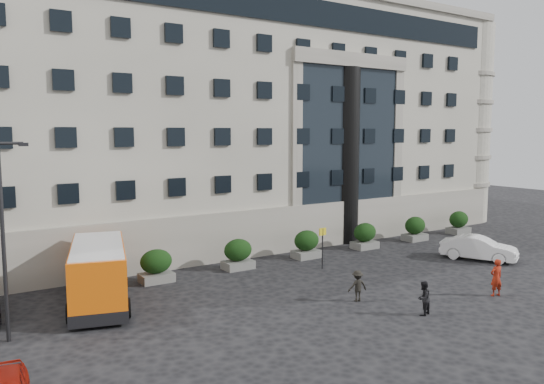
{
  "coord_description": "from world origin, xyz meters",
  "views": [
    {
      "loc": [
        -14.34,
        -19.7,
        8.27
      ],
      "look_at": [
        1.54,
        4.55,
        5.0
      ],
      "focal_mm": 35.0,
      "sensor_mm": 36.0,
      "label": 1
    }
  ],
  "objects_px": {
    "hedge_b": "(238,254)",
    "pedestrian_c": "(358,286)",
    "pedestrian_a": "(496,277)",
    "hedge_d": "(365,236)",
    "minibus": "(98,272)",
    "street_lamp": "(4,233)",
    "hedge_c": "(307,244)",
    "pedestrian_b": "(423,298)",
    "hedge_f": "(459,222)",
    "hedge_e": "(415,228)",
    "hedge_a": "(156,266)",
    "white_taxi": "(479,248)",
    "bus_stop_sign": "(323,241)"
  },
  "relations": [
    {
      "from": "minibus",
      "to": "hedge_e",
      "type": "bearing_deg",
      "value": 20.8
    },
    {
      "from": "hedge_c",
      "to": "street_lamp",
      "type": "bearing_deg",
      "value": -165.33
    },
    {
      "from": "bus_stop_sign",
      "to": "hedge_d",
      "type": "bearing_deg",
      "value": 24.66
    },
    {
      "from": "pedestrian_c",
      "to": "street_lamp",
      "type": "bearing_deg",
      "value": -2.13
    },
    {
      "from": "hedge_c",
      "to": "pedestrian_c",
      "type": "height_order",
      "value": "hedge_c"
    },
    {
      "from": "bus_stop_sign",
      "to": "street_lamp",
      "type": "bearing_deg",
      "value": -173.46
    },
    {
      "from": "pedestrian_a",
      "to": "hedge_a",
      "type": "bearing_deg",
      "value": -27.98
    },
    {
      "from": "hedge_f",
      "to": "street_lamp",
      "type": "bearing_deg",
      "value": -171.95
    },
    {
      "from": "hedge_a",
      "to": "hedge_e",
      "type": "distance_m",
      "value": 20.8
    },
    {
      "from": "hedge_d",
      "to": "minibus",
      "type": "xyz_separation_m",
      "value": [
        -19.34,
        -2.23,
        0.7
      ]
    },
    {
      "from": "pedestrian_a",
      "to": "pedestrian_b",
      "type": "height_order",
      "value": "pedestrian_a"
    },
    {
      "from": "hedge_d",
      "to": "minibus",
      "type": "distance_m",
      "value": 19.48
    },
    {
      "from": "hedge_c",
      "to": "pedestrian_a",
      "type": "relative_size",
      "value": 0.96
    },
    {
      "from": "hedge_d",
      "to": "hedge_c",
      "type": "bearing_deg",
      "value": 180.0
    },
    {
      "from": "street_lamp",
      "to": "pedestrian_b",
      "type": "distance_m",
      "value": 17.93
    },
    {
      "from": "hedge_e",
      "to": "hedge_f",
      "type": "xyz_separation_m",
      "value": [
        5.2,
        0.0,
        0.0
      ]
    },
    {
      "from": "hedge_a",
      "to": "hedge_d",
      "type": "xyz_separation_m",
      "value": [
        15.6,
        0.0,
        0.0
      ]
    },
    {
      "from": "pedestrian_b",
      "to": "bus_stop_sign",
      "type": "bearing_deg",
      "value": -111.69
    },
    {
      "from": "hedge_b",
      "to": "white_taxi",
      "type": "xyz_separation_m",
      "value": [
        14.25,
        -6.58,
        -0.15
      ]
    },
    {
      "from": "hedge_d",
      "to": "street_lamp",
      "type": "relative_size",
      "value": 0.23
    },
    {
      "from": "minibus",
      "to": "pedestrian_a",
      "type": "height_order",
      "value": "minibus"
    },
    {
      "from": "hedge_c",
      "to": "street_lamp",
      "type": "relative_size",
      "value": 0.23
    },
    {
      "from": "pedestrian_b",
      "to": "pedestrian_c",
      "type": "distance_m",
      "value": 3.34
    },
    {
      "from": "hedge_b",
      "to": "pedestrian_c",
      "type": "xyz_separation_m",
      "value": [
        1.86,
        -8.61,
        -0.16
      ]
    },
    {
      "from": "hedge_c",
      "to": "minibus",
      "type": "height_order",
      "value": "minibus"
    },
    {
      "from": "hedge_c",
      "to": "white_taxi",
      "type": "relative_size",
      "value": 0.39
    },
    {
      "from": "pedestrian_a",
      "to": "white_taxi",
      "type": "bearing_deg",
      "value": -125.23
    },
    {
      "from": "hedge_b",
      "to": "pedestrian_b",
      "type": "xyz_separation_m",
      "value": [
        2.99,
        -11.75,
        -0.14
      ]
    },
    {
      "from": "pedestrian_b",
      "to": "hedge_e",
      "type": "bearing_deg",
      "value": -150.39
    },
    {
      "from": "pedestrian_b",
      "to": "street_lamp",
      "type": "bearing_deg",
      "value": -36.68
    },
    {
      "from": "pedestrian_a",
      "to": "hedge_b",
      "type": "bearing_deg",
      "value": -41.68
    },
    {
      "from": "hedge_b",
      "to": "hedge_d",
      "type": "bearing_deg",
      "value": 0.0
    },
    {
      "from": "street_lamp",
      "to": "pedestrian_b",
      "type": "xyz_separation_m",
      "value": [
        16.13,
        -6.95,
        -3.58
      ]
    },
    {
      "from": "hedge_b",
      "to": "hedge_c",
      "type": "bearing_deg",
      "value": 0.0
    },
    {
      "from": "pedestrian_b",
      "to": "pedestrian_a",
      "type": "bearing_deg",
      "value": 165.72
    },
    {
      "from": "hedge_a",
      "to": "hedge_c",
      "type": "height_order",
      "value": "same"
    },
    {
      "from": "hedge_b",
      "to": "hedge_f",
      "type": "relative_size",
      "value": 1.0
    },
    {
      "from": "hedge_b",
      "to": "minibus",
      "type": "height_order",
      "value": "minibus"
    },
    {
      "from": "pedestrian_a",
      "to": "pedestrian_b",
      "type": "bearing_deg",
      "value": 12.31
    },
    {
      "from": "hedge_a",
      "to": "hedge_c",
      "type": "relative_size",
      "value": 1.0
    },
    {
      "from": "hedge_d",
      "to": "hedge_e",
      "type": "height_order",
      "value": "same"
    },
    {
      "from": "hedge_b",
      "to": "pedestrian_c",
      "type": "relative_size",
      "value": 1.19
    },
    {
      "from": "hedge_e",
      "to": "bus_stop_sign",
      "type": "relative_size",
      "value": 0.73
    },
    {
      "from": "hedge_a",
      "to": "hedge_d",
      "type": "height_order",
      "value": "same"
    },
    {
      "from": "pedestrian_b",
      "to": "hedge_b",
      "type": "bearing_deg",
      "value": -89.09
    },
    {
      "from": "hedge_e",
      "to": "hedge_a",
      "type": "bearing_deg",
      "value": 180.0
    },
    {
      "from": "pedestrian_b",
      "to": "hedge_a",
      "type": "bearing_deg",
      "value": -68.49
    },
    {
      "from": "hedge_f",
      "to": "white_taxi",
      "type": "distance_m",
      "value": 9.28
    },
    {
      "from": "hedge_e",
      "to": "hedge_f",
      "type": "height_order",
      "value": "same"
    },
    {
      "from": "hedge_b",
      "to": "street_lamp",
      "type": "distance_m",
      "value": 14.41
    }
  ]
}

